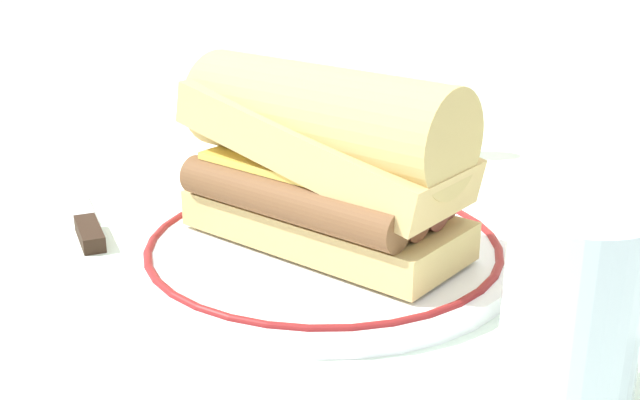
{
  "coord_description": "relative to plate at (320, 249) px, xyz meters",
  "views": [
    {
      "loc": [
        0.24,
        -0.48,
        0.24
      ],
      "look_at": [
        -0.0,
        0.0,
        0.04
      ],
      "focal_mm": 46.17,
      "sensor_mm": 36.0,
      "label": 1
    }
  ],
  "objects": [
    {
      "name": "sausage_sandwich",
      "position": [
        0.0,
        0.0,
        0.07
      ],
      "size": [
        0.22,
        0.13,
        0.12
      ],
      "rotation": [
        0.0,
        0.0,
        -0.21
      ],
      "color": "#D5B76E",
      "rests_on": "plate"
    },
    {
      "name": "ground_plane",
      "position": [
        0.0,
        -0.0,
        -0.01
      ],
      "size": [
        1.5,
        1.5,
        0.0
      ],
      "primitive_type": "plane",
      "color": "white"
    },
    {
      "name": "butter_knife",
      "position": [
        -0.19,
        -0.03,
        -0.0
      ],
      "size": [
        0.12,
        0.1,
        0.01
      ],
      "color": "silver",
      "rests_on": "ground_plane"
    },
    {
      "name": "plate",
      "position": [
        0.0,
        0.0,
        0.0
      ],
      "size": [
        0.27,
        0.27,
        0.01
      ],
      "color": "white",
      "rests_on": "ground_plane"
    },
    {
      "name": "salt_shaker",
      "position": [
        0.01,
        0.28,
        0.03
      ],
      "size": [
        0.03,
        0.03,
        0.08
      ],
      "color": "white",
      "rests_on": "ground_plane"
    },
    {
      "name": "drinking_glass",
      "position": [
        0.19,
        -0.11,
        0.04
      ],
      "size": [
        0.07,
        0.07,
        0.11
      ],
      "color": "silver",
      "rests_on": "ground_plane"
    }
  ]
}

